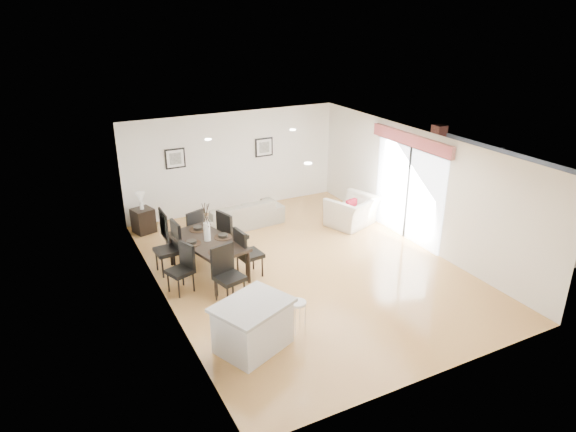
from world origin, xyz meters
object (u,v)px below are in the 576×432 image
side_table (143,221)px  bar_stool (298,306)px  sofa (238,214)px  dining_chair_wfar (171,245)px  dining_chair_wnear (183,265)px  armchair (352,211)px  coffee_table (188,240)px  dining_chair_foot (193,229)px  dining_chair_head (226,270)px  dining_table (208,244)px  dining_chair_efar (229,233)px  kitchen_island (253,325)px  dining_chair_enear (246,250)px

side_table → bar_stool: bar_stool is taller
sofa → side_table: (-2.25, 0.73, -0.03)m
dining_chair_wfar → side_table: size_ratio=1.78×
dining_chair_wnear → armchair: bearing=84.9°
coffee_table → dining_chair_wnear: bearing=-108.6°
dining_chair_foot → dining_chair_head: bearing=67.3°
dining_chair_foot → bar_stool: (0.61, -3.91, -0.03)m
dining_table → sofa: bearing=40.2°
dining_chair_efar → armchair: bearing=-99.9°
dining_chair_efar → kitchen_island: size_ratio=0.78×
dining_table → coffee_table: 1.53m
side_table → dining_chair_enear: bearing=-67.1°
side_table → dining_chair_wnear: bearing=-88.5°
dining_chair_wnear → dining_chair_wfar: 0.90m
sofa → dining_table: 2.59m
dining_table → kitchen_island: kitchen_island is taller
dining_chair_enear → coffee_table: (-0.68, 1.91, -0.42)m
dining_chair_wfar → kitchen_island: 3.27m
side_table → armchair: bearing=-22.4°
armchair → side_table: (-4.88, 2.01, -0.07)m
sofa → coffee_table: sofa is taller
armchair → dining_chair_wfar: bearing=-16.1°
dining_chair_wnear → dining_chair_head: bearing=22.3°
dining_table → bar_stool: dining_table is taller
dining_table → dining_chair_head: (-0.02, -1.14, -0.07)m
side_table → bar_stool: (1.38, -5.58, 0.24)m
dining_chair_head → coffee_table: 2.62m
dining_chair_enear → dining_table: bearing=47.5°
side_table → kitchen_island: bearing=-84.3°
sofa → dining_chair_foot: bearing=28.2°
sofa → dining_chair_wnear: bearing=45.2°
dining_chair_enear → dining_chair_wnear: bearing=81.9°
sofa → bar_stool: size_ratio=3.59×
dining_chair_efar → dining_chair_foot: dining_chair_efar is taller
dining_chair_wfar → coffee_table: (0.61, 0.97, -0.43)m
dining_chair_head → side_table: dining_chair_head is taller
dining_chair_enear → kitchen_island: size_ratio=0.73×
armchair → dining_chair_foot: (-4.10, 0.34, 0.20)m
dining_chair_foot → dining_table: bearing=67.0°
dining_chair_enear → bar_stool: (-0.01, -2.29, -0.05)m
dining_chair_foot → coffee_table: size_ratio=1.14×
armchair → dining_chair_foot: bearing=-24.9°
dining_chair_enear → dining_chair_foot: size_ratio=1.04×
dining_chair_efar → bar_stool: bearing=163.8°
bar_stool → dining_chair_foot: bearing=98.8°
coffee_table → dining_chair_enear: bearing=-70.6°
dining_table → dining_chair_head: bearing=-105.1°
sofa → dining_chair_head: dining_chair_head is taller
coffee_table → dining_chair_foot: bearing=-77.7°
dining_chair_wfar → dining_chair_enear: dining_chair_wfar is taller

